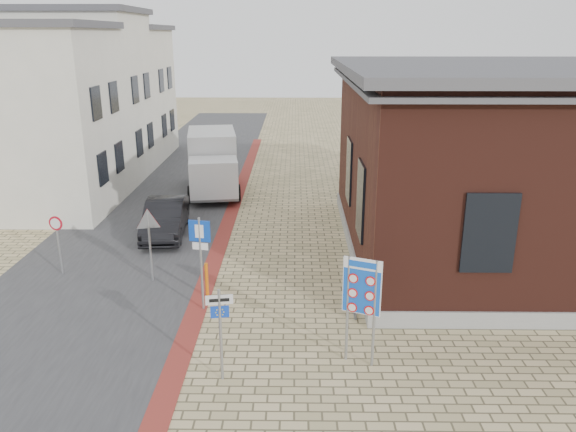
% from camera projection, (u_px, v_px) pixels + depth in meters
% --- Properties ---
extents(ground, '(120.00, 120.00, 0.00)m').
position_uv_depth(ground, '(260.00, 345.00, 14.69)').
color(ground, tan).
rests_on(ground, ground).
extents(road_strip, '(7.00, 60.00, 0.02)m').
position_uv_depth(road_strip, '(172.00, 191.00, 29.02)').
color(road_strip, '#38383A').
rests_on(road_strip, ground).
extents(curb_strip, '(0.60, 40.00, 0.02)m').
position_uv_depth(curb_strip, '(228.00, 222.00, 24.22)').
color(curb_strip, maroon).
rests_on(curb_strip, ground).
extents(brick_building, '(13.00, 13.00, 6.80)m').
position_uv_depth(brick_building, '(520.00, 159.00, 20.16)').
color(brick_building, gray).
rests_on(brick_building, ground).
extents(townhouse_near, '(7.40, 6.40, 8.30)m').
position_uv_depth(townhouse_near, '(28.00, 119.00, 24.95)').
color(townhouse_near, silver).
rests_on(townhouse_near, ground).
extents(townhouse_mid, '(7.40, 6.40, 9.10)m').
position_uv_depth(townhouse_mid, '(77.00, 96.00, 30.53)').
color(townhouse_mid, silver).
rests_on(townhouse_mid, ground).
extents(townhouse_far, '(7.40, 6.40, 8.30)m').
position_uv_depth(townhouse_far, '(112.00, 92.00, 36.36)').
color(townhouse_far, silver).
rests_on(townhouse_far, ground).
extents(bike_rack, '(0.08, 1.80, 0.60)m').
position_uv_depth(bike_rack, '(353.00, 299.00, 16.67)').
color(bike_rack, slate).
rests_on(bike_rack, ground).
extents(sedan, '(1.89, 4.45, 1.43)m').
position_uv_depth(sedan, '(165.00, 218.00, 22.59)').
color(sedan, black).
rests_on(sedan, ground).
extents(box_truck, '(3.18, 6.10, 3.04)m').
position_uv_depth(box_truck, '(213.00, 162.00, 28.46)').
color(box_truck, slate).
rests_on(box_truck, ground).
extents(border_sign, '(0.89, 0.40, 2.77)m').
position_uv_depth(border_sign, '(362.00, 289.00, 13.34)').
color(border_sign, gray).
rests_on(border_sign, ground).
extents(essen_sign, '(0.62, 0.14, 2.32)m').
position_uv_depth(essen_sign, '(220.00, 321.00, 12.81)').
color(essen_sign, gray).
rests_on(essen_sign, ground).
extents(parking_sign, '(0.63, 0.16, 2.86)m').
position_uv_depth(parking_sign, '(200.00, 247.00, 16.01)').
color(parking_sign, gray).
rests_on(parking_sign, ground).
extents(yield_sign, '(0.85, 0.27, 2.44)m').
position_uv_depth(yield_sign, '(149.00, 227.00, 17.99)').
color(yield_sign, gray).
rests_on(yield_sign, ground).
extents(speed_sign, '(0.48, 0.13, 2.07)m').
position_uv_depth(speed_sign, '(58.00, 236.00, 18.64)').
color(speed_sign, gray).
rests_on(speed_sign, ground).
extents(bollard, '(0.14, 0.14, 1.14)m').
position_uv_depth(bollard, '(207.00, 280.00, 17.20)').
color(bollard, '#D5620B').
rests_on(bollard, ground).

